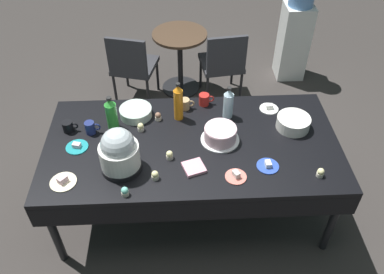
# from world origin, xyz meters

# --- Properties ---
(ground) EXTENTS (9.00, 9.00, 0.00)m
(ground) POSITION_xyz_m (0.00, 0.00, 0.00)
(ground) COLOR #383330
(potluck_table) EXTENTS (2.20, 1.10, 0.75)m
(potluck_table) POSITION_xyz_m (0.00, 0.00, 0.69)
(potluck_table) COLOR black
(potluck_table) RESTS_ON ground
(frosted_layer_cake) EXTENTS (0.29, 0.29, 0.12)m
(frosted_layer_cake) POSITION_xyz_m (0.21, 0.01, 0.81)
(frosted_layer_cake) COLOR silver
(frosted_layer_cake) RESTS_ON potluck_table
(slow_cooker) EXTENTS (0.28, 0.28, 0.34)m
(slow_cooker) POSITION_xyz_m (-0.50, -0.24, 0.91)
(slow_cooker) COLOR black
(slow_cooker) RESTS_ON potluck_table
(glass_salad_bowl) EXTENTS (0.26, 0.26, 0.07)m
(glass_salad_bowl) POSITION_xyz_m (-0.43, 0.33, 0.79)
(glass_salad_bowl) COLOR #B2C6BC
(glass_salad_bowl) RESTS_ON potluck_table
(ceramic_snack_bowl) EXTENTS (0.26, 0.26, 0.10)m
(ceramic_snack_bowl) POSITION_xyz_m (0.79, 0.13, 0.80)
(ceramic_snack_bowl) COLOR silver
(ceramic_snack_bowl) RESTS_ON potluck_table
(dessert_plate_teal) EXTENTS (0.16, 0.16, 0.04)m
(dessert_plate_teal) POSITION_xyz_m (-0.85, -0.02, 0.76)
(dessert_plate_teal) COLOR teal
(dessert_plate_teal) RESTS_ON potluck_table
(dessert_plate_cobalt) EXTENTS (0.16, 0.16, 0.04)m
(dessert_plate_cobalt) POSITION_xyz_m (0.52, -0.28, 0.76)
(dessert_plate_cobalt) COLOR #2D4CB2
(dessert_plate_cobalt) RESTS_ON potluck_table
(dessert_plate_coral) EXTENTS (0.15, 0.15, 0.05)m
(dessert_plate_coral) POSITION_xyz_m (0.28, -0.37, 0.76)
(dessert_plate_coral) COLOR #E07266
(dessert_plate_coral) RESTS_ON potluck_table
(dessert_plate_white) EXTENTS (0.15, 0.15, 0.05)m
(dessert_plate_white) POSITION_xyz_m (0.65, 0.36, 0.76)
(dessert_plate_white) COLOR white
(dessert_plate_white) RESTS_ON potluck_table
(dessert_plate_cream) EXTENTS (0.18, 0.18, 0.05)m
(dessert_plate_cream) POSITION_xyz_m (-0.89, -0.36, 0.76)
(dessert_plate_cream) COLOR beige
(dessert_plate_cream) RESTS_ON potluck_table
(cupcake_mint) EXTENTS (0.05, 0.05, 0.07)m
(cupcake_mint) POSITION_xyz_m (-0.26, 0.27, 0.78)
(cupcake_mint) COLOR beige
(cupcake_mint) RESTS_ON potluck_table
(cupcake_cocoa) EXTENTS (0.05, 0.05, 0.07)m
(cupcake_cocoa) POSITION_xyz_m (-0.39, 0.15, 0.78)
(cupcake_cocoa) COLOR beige
(cupcake_cocoa) RESTS_ON potluck_table
(cupcake_rose) EXTENTS (0.05, 0.05, 0.07)m
(cupcake_rose) POSITION_xyz_m (-0.17, -0.16, 0.78)
(cupcake_rose) COLOR beige
(cupcake_rose) RESTS_ON potluck_table
(cupcake_berry) EXTENTS (0.05, 0.05, 0.07)m
(cupcake_berry) POSITION_xyz_m (-0.46, -0.48, 0.78)
(cupcake_berry) COLOR beige
(cupcake_berry) RESTS_ON potluck_table
(cupcake_vanilla) EXTENTS (0.05, 0.05, 0.07)m
(cupcake_vanilla) POSITION_xyz_m (-0.27, -0.35, 0.78)
(cupcake_vanilla) COLOR beige
(cupcake_vanilla) RESTS_ON potluck_table
(cupcake_lemon) EXTENTS (0.05, 0.05, 0.07)m
(cupcake_lemon) POSITION_xyz_m (0.86, -0.38, 0.78)
(cupcake_lemon) COLOR beige
(cupcake_lemon) RESTS_ON potluck_table
(soda_bottle_lime_soda) EXTENTS (0.09, 0.09, 0.29)m
(soda_bottle_lime_soda) POSITION_xyz_m (-0.60, 0.20, 0.88)
(soda_bottle_lime_soda) COLOR green
(soda_bottle_lime_soda) RESTS_ON potluck_table
(soda_bottle_orange_juice) EXTENTS (0.07, 0.07, 0.33)m
(soda_bottle_orange_juice) POSITION_xyz_m (-0.09, 0.29, 0.90)
(soda_bottle_orange_juice) COLOR orange
(soda_bottle_orange_juice) RESTS_ON potluck_table
(soda_bottle_water) EXTENTS (0.08, 0.08, 0.28)m
(soda_bottle_water) POSITION_xyz_m (0.30, 0.29, 0.88)
(soda_bottle_water) COLOR silver
(soda_bottle_water) RESTS_ON potluck_table
(coffee_mug_navy) EXTENTS (0.12, 0.08, 0.10)m
(coffee_mug_navy) POSITION_xyz_m (-0.77, 0.14, 0.80)
(coffee_mug_navy) COLOR navy
(coffee_mug_navy) RESTS_ON potluck_table
(coffee_mug_black) EXTENTS (0.12, 0.08, 0.09)m
(coffee_mug_black) POSITION_xyz_m (-0.94, 0.17, 0.79)
(coffee_mug_black) COLOR black
(coffee_mug_black) RESTS_ON potluck_table
(coffee_mug_tan) EXTENTS (0.12, 0.08, 0.09)m
(coffee_mug_tan) POSITION_xyz_m (-0.04, 0.41, 0.80)
(coffee_mug_tan) COLOR tan
(coffee_mug_tan) RESTS_ON potluck_table
(coffee_mug_red) EXTENTS (0.13, 0.09, 0.10)m
(coffee_mug_red) POSITION_xyz_m (0.12, 0.46, 0.80)
(coffee_mug_red) COLOR #B2231E
(coffee_mug_red) RESTS_ON potluck_table
(paper_napkin_stack) EXTENTS (0.18, 0.18, 0.02)m
(paper_napkin_stack) POSITION_xyz_m (0.00, -0.27, 0.76)
(paper_napkin_stack) COLOR pink
(paper_napkin_stack) RESTS_ON potluck_table
(maroon_chair_left) EXTENTS (0.54, 0.54, 0.85)m
(maroon_chair_left) POSITION_xyz_m (-0.57, 1.53, 0.49)
(maroon_chair_left) COLOR #333338
(maroon_chair_left) RESTS_ON ground
(maroon_chair_right) EXTENTS (0.49, 0.49, 0.85)m
(maroon_chair_right) POSITION_xyz_m (0.41, 1.52, 0.49)
(maroon_chair_right) COLOR #333338
(maroon_chair_right) RESTS_ON ground
(round_cafe_table) EXTENTS (0.60, 0.60, 0.72)m
(round_cafe_table) POSITION_xyz_m (-0.05, 1.75, 0.50)
(round_cafe_table) COLOR #473323
(round_cafe_table) RESTS_ON ground
(water_cooler) EXTENTS (0.32, 0.32, 1.24)m
(water_cooler) POSITION_xyz_m (1.29, 1.98, 0.59)
(water_cooler) COLOR silver
(water_cooler) RESTS_ON ground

